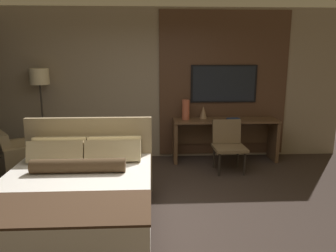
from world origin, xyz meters
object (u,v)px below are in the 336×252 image
object	(u,v)px
vase_tall	(186,110)
vase_short	(203,112)
bed	(76,197)
armchair_by_window	(21,159)
floor_lamp	(40,84)
tv	(224,84)
desk_chair	(228,141)
desk	(224,132)
book	(233,119)

from	to	relation	value
vase_tall	vase_short	distance (m)	0.36
bed	vase_tall	bearing A→B (deg)	57.04
armchair_by_window	floor_lamp	distance (m)	1.36
tv	desk_chair	size ratio (longest dim) A/B	1.44
desk_chair	desk	bearing A→B (deg)	82.35
vase_tall	book	world-z (taller)	vase_tall
desk	floor_lamp	distance (m)	3.46
vase_short	vase_tall	bearing A→B (deg)	-165.56
tv	vase_tall	size ratio (longest dim) A/B	3.40
desk	vase_short	distance (m)	0.55
bed	book	bearing A→B (deg)	43.26
desk_chair	vase_tall	bearing A→B (deg)	139.00
desk	bed	bearing A→B (deg)	-133.89
floor_lamp	desk_chair	bearing A→B (deg)	-10.12
tv	vase_tall	bearing A→B (deg)	-163.90
bed	vase_tall	world-z (taller)	vase_tall
floor_lamp	book	bearing A→B (deg)	-1.98
desk	vase_tall	xyz separation A→B (m)	(-0.73, -0.00, 0.43)
tv	armchair_by_window	bearing A→B (deg)	-167.33
desk_chair	vase_tall	size ratio (longest dim) A/B	2.36
floor_lamp	desk	bearing A→B (deg)	-0.49
vase_tall	desk	bearing A→B (deg)	0.26
desk_chair	vase_tall	world-z (taller)	vase_tall
vase_tall	desk_chair	bearing A→B (deg)	-39.40
armchair_by_window	bed	bearing A→B (deg)	-179.97
floor_lamp	vase_tall	bearing A→B (deg)	-0.70
desk_chair	armchair_by_window	distance (m)	3.50
desk_chair	vase_short	size ratio (longest dim) A/B	3.68
vase_tall	armchair_by_window	bearing A→B (deg)	-168.23
vase_tall	tv	bearing A→B (deg)	16.10
armchair_by_window	vase_tall	xyz separation A→B (m)	(2.82, 0.59, 0.71)
desk	vase_tall	distance (m)	0.85
bed	desk_chair	world-z (taller)	bed
armchair_by_window	vase_tall	bearing A→B (deg)	-115.21
floor_lamp	vase_tall	world-z (taller)	floor_lamp
tv	floor_lamp	size ratio (longest dim) A/B	0.72
tv	vase_tall	world-z (taller)	tv
vase_short	book	xyz separation A→B (m)	(0.53, -0.18, -0.10)
bed	tv	bearing A→B (deg)	48.55
bed	desk_chair	xyz separation A→B (m)	(2.18, 1.77, 0.16)
desk_chair	book	world-z (taller)	desk_chair
desk	desk_chair	bearing A→B (deg)	-96.04
tv	book	bearing A→B (deg)	-65.41
vase_tall	book	xyz separation A→B (m)	(0.87, -0.09, -0.17)
armchair_by_window	floor_lamp	bearing A→B (deg)	-56.05
tv	desk_chair	world-z (taller)	tv
bed	desk	world-z (taller)	bed
bed	vase_tall	distance (m)	2.84
desk	floor_lamp	bearing A→B (deg)	179.51
book	desk_chair	bearing A→B (deg)	-112.86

